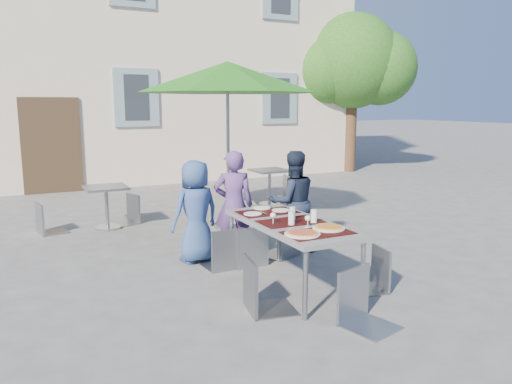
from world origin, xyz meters
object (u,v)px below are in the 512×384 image
bg_chair_r_0 (127,191)px  chair_2 (285,216)px  child_2 (293,202)px  pizza_near_right (329,228)px  cafe_table_1 (270,181)px  bg_chair_r_1 (283,173)px  chair_0 (224,223)px  cafe_table_0 (107,201)px  chair_5 (363,264)px  dining_table (290,226)px  pizza_near_left (302,233)px  chair_1 (249,221)px  chair_4 (374,244)px  bg_chair_l_1 (239,174)px  patio_umbrella (227,78)px  child_1 (234,205)px  child_0 (196,211)px  bg_chair_l_0 (45,200)px  chair_3 (261,252)px

bg_chair_r_0 → chair_2: bearing=-63.3°
child_2 → pizza_near_right: bearing=82.0°
cafe_table_1 → bg_chair_r_1: bg_chair_r_1 is taller
chair_0 → cafe_table_0: size_ratio=1.41×
chair_5 → child_2: bearing=74.9°
dining_table → pizza_near_left: size_ratio=5.09×
pizza_near_left → bg_chair_r_0: 4.50m
dining_table → bg_chair_r_1: size_ratio=1.94×
chair_0 → cafe_table_0: (-0.94, 2.76, -0.12)m
pizza_near_right → bg_chair_r_0: 4.51m
chair_1 → chair_4: bearing=-57.9°
bg_chair_r_0 → cafe_table_1: 2.96m
chair_0 → cafe_table_1: chair_0 is taller
chair_0 → chair_2: chair_0 is taller
child_2 → chair_5: 2.43m
pizza_near_right → cafe_table_1: bearing=69.1°
bg_chair_l_1 → patio_umbrella: bearing=-119.5°
child_2 → child_1: bearing=4.6°
pizza_near_right → bg_chair_r_1: (2.39, 5.18, -0.21)m
child_1 → bg_chair_r_1: 4.41m
pizza_near_left → child_2: 1.94m
child_0 → pizza_near_right: bearing=103.9°
pizza_near_right → patio_umbrella: (0.29, 3.30, 1.69)m
chair_4 → bg_chair_r_0: bg_chair_r_0 is taller
cafe_table_0 → patio_umbrella: bearing=-23.8°
pizza_near_left → bg_chair_l_0: (-2.12, 4.30, -0.22)m
chair_1 → chair_2: size_ratio=1.02×
chair_2 → dining_table: bearing=-116.6°
patio_umbrella → chair_0: bearing=-114.9°
cafe_table_1 → chair_4: bearing=-104.3°
child_0 → chair_5: (0.73, -2.50, -0.08)m
bg_chair_l_0 → bg_chair_l_1: bg_chair_l_1 is taller
pizza_near_right → chair_5: (-0.10, -0.70, -0.18)m
child_1 → chair_5: bearing=116.1°
child_1 → bg_chair_l_1: (1.58, 3.30, -0.10)m
child_2 → pizza_near_left: bearing=72.2°
dining_table → chair_0: size_ratio=1.84×
cafe_table_0 → cafe_table_1: cafe_table_1 is taller
chair_3 → bg_chair_l_1: bearing=67.7°
child_2 → bg_chair_r_1: size_ratio=1.49×
chair_0 → bg_chair_r_0: size_ratio=1.05×
dining_table → chair_4: size_ratio=2.05×
bg_chair_l_0 → pizza_near_left: bearing=-63.8°
dining_table → cafe_table_0: (-1.37, 3.64, -0.22)m
dining_table → bg_chair_r_1: bg_chair_r_1 is taller
pizza_near_left → cafe_table_1: (2.15, 4.72, -0.27)m
cafe_table_1 → child_1: bearing=-125.7°
chair_5 → cafe_table_1: size_ratio=1.36×
pizza_near_left → child_0: (-0.46, 1.88, -0.10)m
chair_0 → chair_1: size_ratio=1.01×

